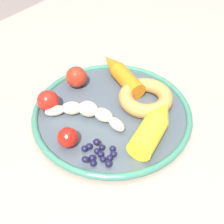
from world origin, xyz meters
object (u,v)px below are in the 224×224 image
at_px(banana, 87,112).
at_px(carrot_orange, 121,73).
at_px(blueberry_pile, 99,154).
at_px(carrot_yellow, 154,126).
at_px(plate, 112,113).
at_px(donut, 146,98).
at_px(tomato_near, 76,77).
at_px(dining_table, 112,123).
at_px(tomato_mid, 48,101).
at_px(tomato_far, 68,137).

height_order(banana, carrot_orange, carrot_orange).
bearing_deg(blueberry_pile, carrot_yellow, 154.83).
height_order(plate, donut, donut).
height_order(blueberry_pile, tomato_near, tomato_near).
xyz_separation_m(plate, blueberry_pile, (0.10, 0.05, 0.01)).
height_order(carrot_yellow, blueberry_pile, carrot_yellow).
xyz_separation_m(dining_table, tomato_near, (0.03, -0.07, 0.12)).
xyz_separation_m(plate, banana, (0.04, -0.03, 0.02)).
distance_m(dining_table, donut, 0.14).
height_order(carrot_orange, tomato_mid, tomato_mid).
xyz_separation_m(carrot_orange, blueberry_pile, (0.19, 0.09, -0.01)).
height_order(blueberry_pile, tomato_mid, tomato_mid).
distance_m(dining_table, blueberry_pile, 0.20).
relative_size(blueberry_pile, tomato_near, 1.43).
relative_size(banana, donut, 1.44).
bearing_deg(tomato_near, tomato_far, 36.81).
xyz_separation_m(carrot_yellow, tomato_near, (-0.02, -0.20, 0.00)).
bearing_deg(carrot_orange, tomato_near, -41.09).
distance_m(carrot_orange, tomato_mid, 0.16).
xyz_separation_m(dining_table, tomato_mid, (0.12, -0.06, 0.12)).
bearing_deg(dining_table, plate, 36.95).
distance_m(dining_table, plate, 0.12).
relative_size(dining_table, plate, 3.93).
bearing_deg(donut, carrot_yellow, 42.63).
height_order(carrot_yellow, tomato_mid, carrot_yellow).
xyz_separation_m(tomato_near, tomato_mid, (0.09, 0.01, -0.00)).
height_order(donut, blueberry_pile, donut).
bearing_deg(banana, dining_table, -172.36).
bearing_deg(tomato_mid, banana, 110.54).
xyz_separation_m(carrot_orange, tomato_far, (0.20, 0.03, 0.00)).
distance_m(banana, carrot_orange, 0.13).
xyz_separation_m(plate, tomato_far, (0.11, -0.01, 0.02)).
relative_size(tomato_mid, tomato_far, 1.17).
bearing_deg(carrot_yellow, tomato_near, -95.85).
bearing_deg(banana, plate, 143.82).
xyz_separation_m(carrot_yellow, tomato_mid, (0.07, -0.19, -0.00)).
bearing_deg(blueberry_pile, donut, -176.36).
distance_m(banana, tomato_mid, 0.08).
height_order(plate, tomato_near, tomato_near).
xyz_separation_m(carrot_orange, tomato_near, (0.07, -0.06, 0.00)).
relative_size(carrot_orange, carrot_yellow, 1.04).
distance_m(dining_table, carrot_orange, 0.12).
bearing_deg(carrot_orange, blueberry_pile, 26.27).
height_order(carrot_yellow, donut, carrot_yellow).
bearing_deg(plate, banana, -36.18).
bearing_deg(plate, dining_table, -143.05).
bearing_deg(donut, tomato_mid, -47.61).
distance_m(tomato_near, tomato_mid, 0.09).
height_order(tomato_near, tomato_far, tomato_near).
distance_m(banana, donut, 0.12).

